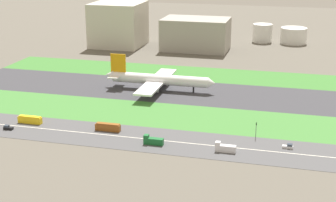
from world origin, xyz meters
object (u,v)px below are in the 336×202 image
object	(u,v)px
bus_1	(30,120)
truck_1	(225,148)
car_1	(8,128)
bus_0	(108,127)
airliner	(157,79)
fuel_tank_west	(262,33)
hangar_building	(196,34)
truck_0	(153,141)
terminal_building	(118,24)
car_3	(288,146)
traffic_light	(256,129)
fuel_tank_centre	(294,36)

from	to	relation	value
bus_1	truck_1	bearing A→B (deg)	-6.09
car_1	bus_0	xyz separation A→B (m)	(44.70, 10.00, 0.90)
airliner	fuel_tank_west	size ratio (longest dim) A/B	4.03
car_1	hangar_building	size ratio (longest dim) A/B	0.09
airliner	fuel_tank_west	distance (m)	165.77
truck_0	terminal_building	world-z (taller)	terminal_building
bus_1	car_3	distance (m)	118.66
bus_1	car_1	bearing A→B (deg)	-119.41
car_3	bus_1	bearing A→B (deg)	-180.00
terminal_building	fuel_tank_west	bearing A→B (deg)	22.00
traffic_light	fuel_tank_west	bearing A→B (deg)	93.84
truck_1	bus_0	world-z (taller)	truck_1
fuel_tank_centre	car_3	bearing A→B (deg)	-89.19
car_1	terminal_building	xyz separation A→B (m)	(-15.92, 192.00, 16.41)
truck_1	terminal_building	bearing A→B (deg)	-59.02
bus_1	traffic_light	distance (m)	104.87
car_1	truck_0	xyz separation A→B (m)	(68.83, -0.00, 0.75)
bus_1	fuel_tank_centre	size ratio (longest dim) A/B	0.54
traffic_light	hangar_building	bearing A→B (deg)	109.78
traffic_light	hangar_building	size ratio (longest dim) A/B	0.14
airliner	traffic_light	size ratio (longest dim) A/B	9.03
terminal_building	fuel_tank_centre	xyz separation A→B (m)	(137.01, 45.00, -10.81)
truck_1	truck_0	bearing A→B (deg)	0.00
bus_0	traffic_light	bearing A→B (deg)	6.96
truck_1	truck_0	distance (m)	30.52
car_3	fuel_tank_centre	xyz separation A→B (m)	(-3.20, 227.00, 5.60)
truck_0	car_3	distance (m)	56.36
bus_0	airliner	bearing A→B (deg)	86.70
car_3	traffic_light	distance (m)	16.57
hangar_building	car_3	bearing A→B (deg)	-67.15
car_1	bus_1	world-z (taller)	bus_1
truck_1	car_3	xyz separation A→B (m)	(24.94, 10.00, -0.75)
traffic_light	fuel_tank_centre	bearing A→B (deg)	87.15
car_1	truck_0	bearing A→B (deg)	180.00
fuel_tank_west	hangar_building	bearing A→B (deg)	-136.77
truck_1	bus_0	distance (m)	55.56
car_3	traffic_light	xyz separation A→B (m)	(-14.12, 7.99, 3.37)
bus_0	car_3	xyz separation A→B (m)	(79.59, 0.00, -0.90)
truck_1	car_3	world-z (taller)	truck_1
truck_1	bus_1	size ratio (longest dim) A/B	0.72
truck_0	truck_1	bearing A→B (deg)	-180.00
fuel_tank_centre	fuel_tank_west	bearing A→B (deg)	180.00
traffic_light	fuel_tank_centre	world-z (taller)	fuel_tank_centre
airliner	hangar_building	xyz separation A→B (m)	(-1.01, 114.00, 5.98)
car_1	car_3	world-z (taller)	same
airliner	bus_1	size ratio (longest dim) A/B	5.60
airliner	terminal_building	bearing A→B (deg)	119.52
fuel_tank_west	car_1	bearing A→B (deg)	-111.94
truck_0	fuel_tank_west	xyz separation A→B (m)	(26.65, 237.00, 5.83)
car_1	truck_1	world-z (taller)	truck_1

